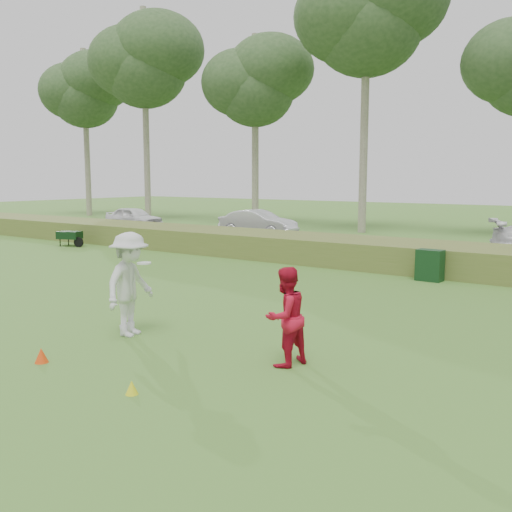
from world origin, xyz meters
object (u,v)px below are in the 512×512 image
Objects in this scene: cone_yellow at (132,387)px; car_mid at (258,223)px; player_white at (130,284)px; player_red at (285,317)px; utility_cabinet at (430,265)px; car_left at (134,217)px; cone_orange at (41,355)px.

cone_yellow is 21.53m from car_mid.
player_white is 9.97× the size of cone_yellow.
player_red is 2.70m from cone_yellow.
player_white reaches higher than utility_cabinet.
player_red is at bearing -147.36° from car_mid.
car_left reaches higher than utility_cabinet.
player_white reaches higher than car_left.
player_red is at bearing -83.84° from utility_cabinet.
car_left is (-19.40, 18.23, 0.60)m from cone_yellow.
player_red is 8.06× the size of cone_yellow.
car_mid is at bearing 114.39° from cone_orange.
cone_orange is 0.06× the size of car_mid.
car_mid reaches higher than cone_yellow.
cone_orange is at bearing -42.83° from player_red.
utility_cabinet reaches higher than cone_orange.
player_red is 1.75× the size of utility_cabinet.
player_white is 3.45m from player_red.
cone_yellow is 0.05× the size of car_left.
player_red is at bearing -98.27° from player_white.
player_white reaches higher than cone_yellow.
utility_cabinet is (0.57, 11.39, 0.37)m from cone_yellow.
player_white is 1.24× the size of player_red.
player_red reaches higher than car_mid.
player_white is at bearing -156.37° from car_mid.
cone_orange is at bearing -101.63° from utility_cabinet.
cone_yellow is at bearing -144.34° from player_white.
car_mid is (-11.83, 16.32, -0.09)m from player_red.
car_mid is at bearing 119.84° from cone_yellow.
player_white is at bearing -104.71° from utility_cabinet.
car_left is at bearing 163.77° from utility_cabinet.
utility_cabinet is 0.25× the size of car_left.
player_white reaches higher than player_red.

